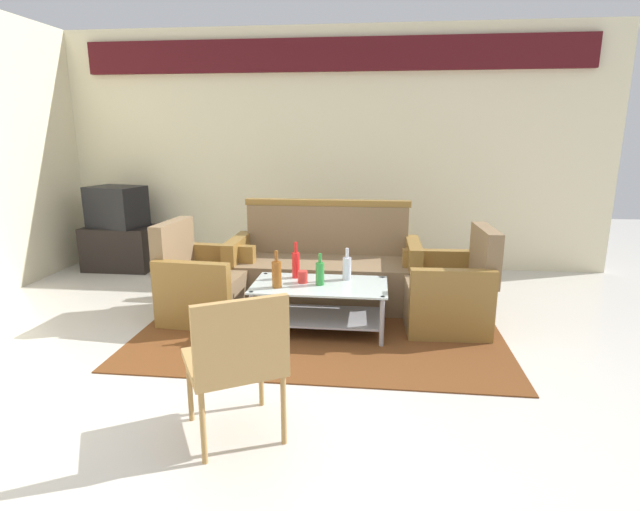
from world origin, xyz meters
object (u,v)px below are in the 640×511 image
Objects in this scene: couch at (324,271)px; bottle_clear at (347,268)px; bottle_brown at (277,274)px; wicker_chair at (237,356)px; coffee_table at (320,300)px; armchair_right at (449,294)px; cup at (303,277)px; bottle_green at (320,273)px; television at (117,207)px; bottle_red at (296,264)px; tv_stand at (121,248)px; armchair_left at (204,285)px.

couch is 6.62× the size of bottle_clear.
bottle_brown is 1.44m from wicker_chair.
bottle_clear reaches higher than coffee_table.
cup is (-1.22, -0.22, 0.17)m from armchair_right.
bottle_green is 3.14m from television.
armchair_right reaches higher than bottle_green.
couch reaches higher than bottle_green.
tv_stand is (-2.40, 1.52, -0.27)m from bottle_red.
bottle_green is (0.00, -0.02, 0.24)m from coffee_table.
bottle_clear is (1.28, -0.08, 0.23)m from armchair_left.
wicker_chair reaches higher than bottle_green.
cup is (-0.14, 0.02, 0.19)m from coffee_table.
bottle_green is at bearing -38.52° from bottle_red.
armchair_right is at bearing 5.67° from bottle_clear.
bottle_red is at bearing 72.49° from couch.
tv_stand is at bearing -128.48° from armchair_left.
couch is at bearing 93.07° from coffee_table.
television reaches higher than bottle_clear.
tv_stand is at bearing 141.63° from bottle_brown.
wicker_chair is (0.08, -1.43, -0.03)m from bottle_brown.
armchair_right is at bearing 155.45° from couch.
bottle_green is at bearing 160.76° from television.
armchair_left reaches higher than bottle_green.
armchair_left reaches higher than wicker_chair.
bottle_red is at bearing 90.95° from armchair_right.
bottle_green is 3.13m from tv_stand.
couch is 6.85× the size of bottle_green.
armchair_right is 1.06× the size of tv_stand.
armchair_left is 1.98m from wicker_chair.
coffee_table is 3.15m from television.
coffee_table is (0.04, -0.75, -0.04)m from couch.
bottle_brown is (-0.33, -0.13, 0.25)m from coffee_table.
wicker_chair reaches higher than bottle_brown.
television reaches higher than coffee_table.
television is at bearing -20.10° from couch.
armchair_left is 3.23× the size of bottle_green.
bottle_brown is at bearing 102.24° from armchair_right.
bottle_brown is at bearing -159.16° from coffee_table.
cup is (0.19, 0.15, -0.06)m from bottle_brown.
bottle_brown is at bearing -110.31° from bottle_red.
bottle_red is 0.31m from bottle_brown.
wicker_chair is (-0.03, -1.73, -0.03)m from bottle_red.
bottle_red reaches higher than bottle_clear.
television is (-2.62, 1.70, 0.25)m from bottle_green.
television reaches higher than bottle_brown.
bottle_clear reaches higher than tv_stand.
tv_stand is at bearing 147.61° from bottle_red.
armchair_left is at bearing 167.50° from coffee_table.
bottle_brown is 0.44× the size of television.
bottle_clear is 0.44m from bottle_red.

